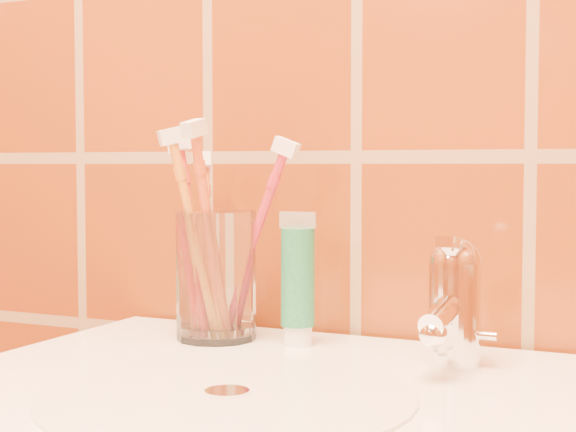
% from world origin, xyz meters
% --- Properties ---
extents(glass_tumbler, '(0.10, 0.10, 0.14)m').
position_xyz_m(glass_tumbler, '(-0.12, 1.11, 0.92)').
color(glass_tumbler, white).
rests_on(glass_tumbler, pedestal_sink).
extents(toothpaste_tube, '(0.04, 0.03, 0.14)m').
position_xyz_m(toothpaste_tube, '(-0.03, 1.12, 0.91)').
color(toothpaste_tube, white).
rests_on(toothpaste_tube, pedestal_sink).
extents(faucet, '(0.05, 0.11, 0.12)m').
position_xyz_m(faucet, '(0.14, 1.09, 0.91)').
color(faucet, white).
rests_on(faucet, pedestal_sink).
extents(toothbrush_0, '(0.12, 0.12, 0.23)m').
position_xyz_m(toothbrush_0, '(-0.13, 1.08, 0.96)').
color(toothbrush_0, orange).
rests_on(toothbrush_0, glass_tumbler).
extents(toothbrush_1, '(0.11, 0.10, 0.22)m').
position_xyz_m(toothbrush_1, '(-0.15, 1.11, 0.96)').
color(toothbrush_1, red).
rests_on(toothbrush_1, glass_tumbler).
extents(toothbrush_2, '(0.11, 0.10, 0.21)m').
position_xyz_m(toothbrush_2, '(-0.09, 1.12, 0.95)').
color(toothbrush_2, '#B12539').
rests_on(toothbrush_2, glass_tumbler).
extents(toothbrush_3, '(0.05, 0.13, 0.24)m').
position_xyz_m(toothbrush_3, '(-0.11, 1.08, 0.96)').
color(toothbrush_3, '#C45122').
rests_on(toothbrush_3, glass_tumbler).
extents(toothbrush_4, '(0.12, 0.15, 0.22)m').
position_xyz_m(toothbrush_4, '(-0.15, 1.13, 0.95)').
color(toothbrush_4, '#D06624').
rests_on(toothbrush_4, glass_tumbler).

